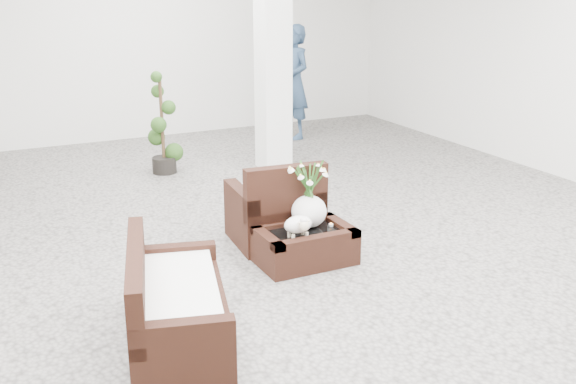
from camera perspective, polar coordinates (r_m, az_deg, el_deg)
name	(u,v)px	position (r m, az deg, el deg)	size (l,w,h in m)	color
ground	(284,248)	(6.99, -0.36, -4.63)	(11.00, 11.00, 0.00)	gray
column	(273,43)	(9.55, -1.26, 12.25)	(0.40, 0.40, 3.50)	white
coffee_table	(304,247)	(6.59, 1.36, -4.57)	(0.90, 0.60, 0.31)	black
sheep_figurine	(298,226)	(6.36, 0.84, -2.88)	(0.28, 0.23, 0.21)	white
planter_narcissus	(309,187)	(6.53, 1.77, 0.40)	(0.44, 0.44, 0.80)	white
tealight	(331,225)	(6.68, 3.58, -2.71)	(0.04, 0.04, 0.03)	white
armchair	(274,200)	(7.01, -1.16, -0.66)	(0.84, 0.80, 0.89)	black
loveseat	(178,295)	(5.19, -9.13, -8.45)	(1.44, 0.69, 0.77)	black
topiary	(162,124)	(9.58, -10.40, 5.58)	(0.37, 0.37, 1.39)	#213E14
shopper	(294,82)	(11.52, 0.50, 9.10)	(0.68, 0.45, 1.87)	navy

